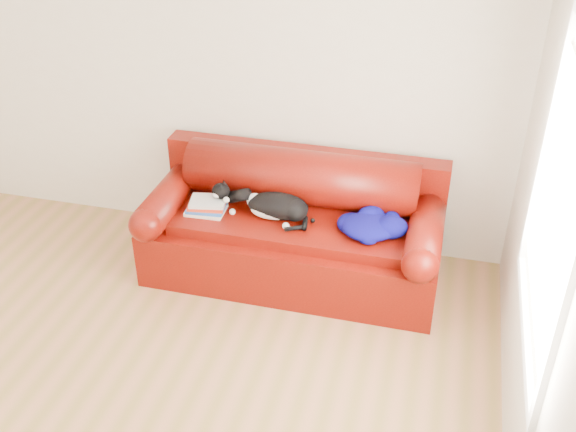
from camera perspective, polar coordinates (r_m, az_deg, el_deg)
name	(u,v)px	position (r m, az deg, el deg)	size (l,w,h in m)	color
ground	(109,399)	(4.25, -14.95, -14.76)	(4.50, 4.50, 0.00)	olive
room_shell	(84,144)	(3.24, -16.89, 5.82)	(4.52, 4.02, 2.61)	beige
sofa_base	(293,246)	(4.93, 0.42, -2.58)	(2.10, 0.90, 0.50)	#420302
sofa_back	(301,194)	(4.96, 1.13, 1.86)	(2.10, 1.01, 0.88)	#420302
book_stack	(207,206)	(4.84, -6.87, 0.86)	(0.28, 0.24, 0.10)	#EFE5CF
cat	(277,207)	(4.72, -0.98, 0.80)	(0.60, 0.35, 0.23)	black
blanket	(371,225)	(4.60, 7.06, -0.75)	(0.56, 0.47, 0.14)	#080244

